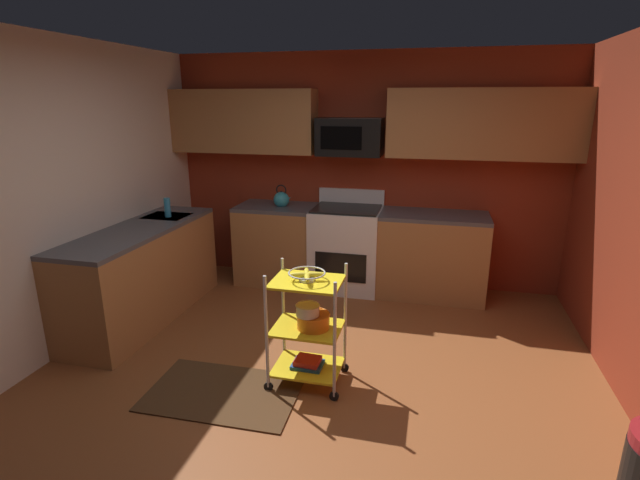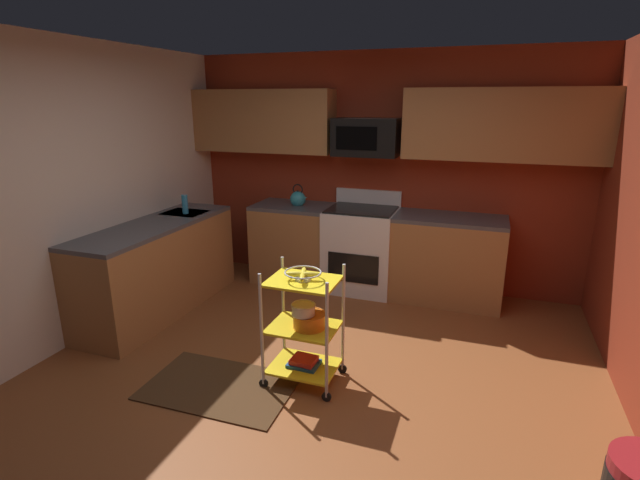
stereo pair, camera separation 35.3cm
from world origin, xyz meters
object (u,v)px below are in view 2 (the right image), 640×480
Objects in this scene: microwave at (366,137)px; book_stack at (304,362)px; rolling_cart at (304,327)px; fruit_bowl at (303,274)px; mixing_bowl_small at (303,309)px; kettle at (298,199)px; mixing_bowl_large at (309,320)px; oven_range at (361,248)px; dish_soap_bottle at (185,204)px.

microwave reaches higher than book_stack.
rolling_cart is 3.36× the size of fruit_bowl.
kettle reaches higher than mixing_bowl_small.
mixing_bowl_large is at bearing 0.00° from rolling_cart.
microwave reaches higher than mixing_bowl_large.
dish_soap_bottle is at bearing -155.56° from oven_range.
kettle is (-0.85, 2.00, 0.38)m from mixing_bowl_small.
mixing_bowl_small is at bearing -66.89° from kettle.
kettle reaches higher than dish_soap_bottle.
kettle is at bearing 113.11° from mixing_bowl_small.
book_stack is at bearing 90.00° from rolling_cart.
mixing_bowl_small is (0.01, -0.04, -0.26)m from fruit_bowl.
dish_soap_bottle is at bearing -141.20° from kettle.
kettle is at bearing -171.87° from microwave.
microwave is 2.98× the size of book_stack.
dish_soap_bottle is at bearing 147.08° from book_stack.
dish_soap_bottle is (-0.98, -0.79, 0.02)m from kettle.
microwave reaches higher than fruit_bowl.
rolling_cart is at bearing -66.86° from kettle.
mixing_bowl_large is 1.38× the size of mixing_bowl_small.
kettle reaches higher than oven_range.
mixing_bowl_small is at bearing -87.48° from microwave.
fruit_bowl is at bearing -32.92° from dish_soap_bottle.
oven_range is 4.69× the size of book_stack.
microwave is 3.85× the size of mixing_bowl_small.
mixing_bowl_small is (-0.03, -0.04, 0.10)m from mixing_bowl_large.
kettle is (-0.88, 1.96, 0.48)m from mixing_bowl_large.
microwave is 2.37m from mixing_bowl_small.
fruit_bowl is 1.03× the size of kettle.
microwave is at bearing 92.17° from fruit_bowl.
kettle reaches higher than fruit_bowl.
microwave is at bearing 93.41° from mixing_bowl_large.
rolling_cart is at bearing -32.92° from dish_soap_bottle.
dish_soap_bottle is (-1.83, 1.21, 0.40)m from mixing_bowl_small.
fruit_bowl is 2.14m from kettle.
microwave is 3.50× the size of dish_soap_bottle.
mixing_bowl_small is (0.09, -2.00, 0.14)m from oven_range.
mixing_bowl_large is (0.04, 0.00, -0.36)m from fruit_bowl.
dish_soap_bottle is (-1.74, -0.89, -0.68)m from microwave.
mixing_bowl_small is 2.23m from dish_soap_bottle.
mixing_bowl_large reaches higher than book_stack.
mixing_bowl_large is (0.04, 0.00, 0.07)m from rolling_cart.
fruit_bowl is 2.17m from dish_soap_bottle.
fruit_bowl reaches higher than mixing_bowl_large.
oven_range reaches higher than fruit_bowl.
fruit_bowl is at bearing -75.96° from book_stack.
rolling_cart is 5.03× the size of mixing_bowl_small.
fruit_bowl is 1.16× the size of book_stack.
mixing_bowl_small is (0.01, -0.04, 0.17)m from rolling_cart.
oven_range is at bearing 24.44° from dish_soap_bottle.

